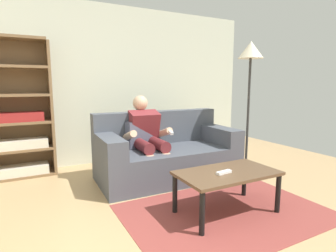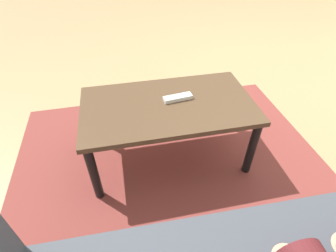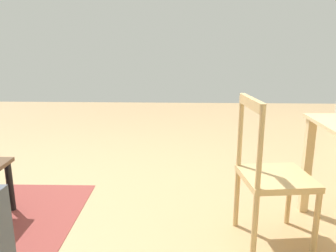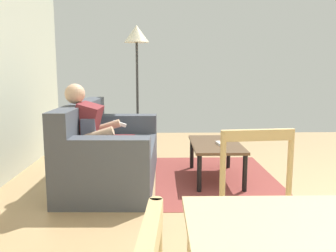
# 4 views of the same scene
# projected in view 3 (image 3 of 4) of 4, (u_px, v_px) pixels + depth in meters

# --- Properties ---
(ground_plane) EXTENTS (8.68, 8.68, 0.00)m
(ground_plane) POSITION_uv_depth(u_px,v_px,m) (126.00, 186.00, 3.04)
(ground_plane) COLOR tan
(dining_chair_facing_couch) EXTENTS (0.47, 0.47, 0.96)m
(dining_chair_facing_couch) POSITION_uv_depth(u_px,v_px,m) (271.00, 176.00, 2.11)
(dining_chair_facing_couch) COLOR tan
(dining_chair_facing_couch) RESTS_ON ground_plane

